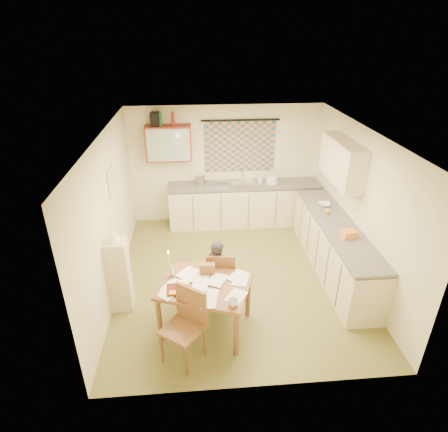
{
  "coord_description": "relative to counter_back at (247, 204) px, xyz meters",
  "views": [
    {
      "loc": [
        -0.68,
        -5.29,
        3.88
      ],
      "look_at": [
        -0.2,
        0.2,
        1.08
      ],
      "focal_mm": 30.0,
      "sensor_mm": 36.0,
      "label": 1
    }
  ],
  "objects": [
    {
      "name": "floor",
      "position": [
        -0.44,
        -1.95,
        -0.46
      ],
      "size": [
        4.0,
        4.5,
        0.02
      ],
      "primitive_type": "cube",
      "color": "olive",
      "rests_on": "ground"
    },
    {
      "name": "book",
      "position": [
        -1.43,
        -3.11,
        0.31
      ],
      "size": [
        0.41,
        0.41,
        0.02
      ],
      "primitive_type": "imported",
      "rotation": [
        0.0,
        0.0,
        -0.64
      ],
      "color": "orange",
      "rests_on": "dining_table"
    },
    {
      "name": "wall_cabinet",
      "position": [
        -1.59,
        0.13,
        1.35
      ],
      "size": [
        0.9,
        0.34,
        0.7
      ],
      "primitive_type": "cube",
      "color": "maroon",
      "rests_on": "wall_back"
    },
    {
      "name": "counter_back",
      "position": [
        0.0,
        0.0,
        0.0
      ],
      "size": [
        3.3,
        0.62,
        0.92
      ],
      "color": "beige",
      "rests_on": "floor"
    },
    {
      "name": "candle_holder",
      "position": [
        -1.47,
        -2.91,
        0.39
      ],
      "size": [
        0.08,
        0.08,
        0.18
      ],
      "primitive_type": "cylinder",
      "rotation": [
        0.0,
        0.0,
        -0.3
      ],
      "color": "silver",
      "rests_on": "dining_table"
    },
    {
      "name": "speaker",
      "position": [
        -1.82,
        0.13,
        1.83
      ],
      "size": [
        0.18,
        0.22,
        0.26
      ],
      "primitive_type": "cube",
      "rotation": [
        0.0,
        0.0,
        -0.11
      ],
      "color": "black",
      "rests_on": "wall_cabinet"
    },
    {
      "name": "stove",
      "position": [
        1.26,
        -2.86,
        0.0
      ],
      "size": [
        0.58,
        0.58,
        0.91
      ],
      "color": "white",
      "rests_on": "floor"
    },
    {
      "name": "candle",
      "position": [
        -1.5,
        -2.93,
        0.59
      ],
      "size": [
        0.03,
        0.03,
        0.22
      ],
      "primitive_type": "cylinder",
      "rotation": [
        0.0,
        0.0,
        -0.38
      ],
      "color": "white",
      "rests_on": "dining_table"
    },
    {
      "name": "orange_bag",
      "position": [
        1.26,
        -2.35,
        0.53
      ],
      "size": [
        0.24,
        0.19,
        0.12
      ],
      "primitive_type": "cube",
      "rotation": [
        0.0,
        0.0,
        0.16
      ],
      "color": "orange",
      "rests_on": "counter_right"
    },
    {
      "name": "print_canvas",
      "position": [
        -2.38,
        -1.55,
        1.25
      ],
      "size": [
        0.01,
        0.42,
        0.32
      ],
      "primitive_type": "cube",
      "color": "white",
      "rests_on": "wall_left"
    },
    {
      "name": "wall_front",
      "position": [
        -0.44,
        -4.21,
        0.8
      ],
      "size": [
        4.0,
        0.02,
        2.5
      ],
      "primitive_type": "cube",
      "color": "beige",
      "rests_on": "floor"
    },
    {
      "name": "kettle",
      "position": [
        -0.98,
        0.0,
        0.59
      ],
      "size": [
        0.22,
        0.22,
        0.24
      ],
      "primitive_type": "cylinder",
      "rotation": [
        0.0,
        0.0,
        0.27
      ],
      "color": "silver",
      "rests_on": "counter_back"
    },
    {
      "name": "papers",
      "position": [
        -1.04,
        -3.16,
        0.31
      ],
      "size": [
        1.29,
        0.96,
        0.02
      ],
      "rotation": [
        0.0,
        0.0,
        -0.34
      ],
      "color": "white",
      "rests_on": "dining_table"
    },
    {
      "name": "eyeglasses",
      "position": [
        -1.0,
        -3.48,
        0.31
      ],
      "size": [
        0.14,
        0.08,
        0.02
      ],
      "primitive_type": "cube",
      "rotation": [
        0.0,
        0.0,
        -0.32
      ],
      "color": "black",
      "rests_on": "dining_table"
    },
    {
      "name": "wall_cabinet_glass",
      "position": [
        -1.59,
        -0.04,
        1.35
      ],
      "size": [
        0.84,
        0.02,
        0.64
      ],
      "primitive_type": "cube",
      "color": "#99B2A5",
      "rests_on": "wall_back"
    },
    {
      "name": "bottle_brown",
      "position": [
        -1.47,
        0.13,
        1.83
      ],
      "size": [
        0.08,
        0.08,
        0.26
      ],
      "primitive_type": "cylinder",
      "rotation": [
        0.0,
        0.0,
        0.2
      ],
      "color": "maroon",
      "rests_on": "wall_cabinet"
    },
    {
      "name": "wall_right",
      "position": [
        1.57,
        -1.95,
        0.8
      ],
      "size": [
        0.02,
        4.5,
        2.5
      ],
      "primitive_type": "cube",
      "color": "beige",
      "rests_on": "floor"
    },
    {
      "name": "dining_table",
      "position": [
        -1.02,
        -3.13,
        -0.07
      ],
      "size": [
        1.41,
        1.24,
        0.75
      ],
      "rotation": [
        0.0,
        0.0,
        -0.34
      ],
      "color": "brown",
      "rests_on": "floor"
    },
    {
      "name": "bowl",
      "position": [
        1.26,
        -1.19,
        0.5
      ],
      "size": [
        0.24,
        0.24,
        0.05
      ],
      "primitive_type": "imported",
      "rotation": [
        0.0,
        0.0,
        -0.06
      ],
      "color": "white",
      "rests_on": "counter_right"
    },
    {
      "name": "bottle_green",
      "position": [
        -1.73,
        0.13,
        1.83
      ],
      "size": [
        0.07,
        0.07,
        0.26
      ],
      "primitive_type": "cylinder",
      "rotation": [
        0.0,
        0.0,
        0.04
      ],
      "color": "#195926",
      "rests_on": "wall_cabinet"
    },
    {
      "name": "candle_flame",
      "position": [
        -1.5,
        -2.9,
        0.71
      ],
      "size": [
        0.02,
        0.02,
        0.02
      ],
      "primitive_type": "sphere",
      "color": "#FFCC66",
      "rests_on": "dining_table"
    },
    {
      "name": "orange_box",
      "position": [
        -1.43,
        -3.31,
        0.32
      ],
      "size": [
        0.13,
        0.09,
        0.04
      ],
      "primitive_type": "cube",
      "rotation": [
        0.0,
        0.0,
        -0.1
      ],
      "color": "orange",
      "rests_on": "dining_table"
    },
    {
      "name": "upper_cabinet_right",
      "position": [
        1.39,
        -1.4,
        1.4
      ],
      "size": [
        0.34,
        1.3,
        0.7
      ],
      "primitive_type": "cube",
      "color": "beige",
      "rests_on": "wall_right"
    },
    {
      "name": "framed_print",
      "position": [
        -2.41,
        -1.55,
        1.25
      ],
      "size": [
        0.04,
        0.5,
        0.4
      ],
      "primitive_type": "cube",
      "color": "white",
      "rests_on": "wall_left"
    },
    {
      "name": "counter_right",
      "position": [
        1.26,
        -1.9,
        -0.0
      ],
      "size": [
        0.62,
        2.95,
        0.92
      ],
      "color": "beige",
      "rests_on": "floor"
    },
    {
      "name": "soap_bottle",
      "position": [
        0.28,
        0.05,
        0.55
      ],
      "size": [
        0.13,
        0.13,
        0.17
      ],
      "primitive_type": "imported",
      "rotation": [
        0.0,
        0.0,
        0.39
      ],
      "color": "white",
      "rests_on": "counter_back"
    },
    {
      "name": "ceiling",
      "position": [
        -0.44,
        -1.95,
        2.06
      ],
      "size": [
        4.0,
        4.5,
        0.02
      ],
      "primitive_type": "cube",
      "color": "white",
      "rests_on": "floor"
    },
    {
      "name": "tap",
      "position": [
        -0.07,
        0.18,
        0.61
      ],
      "size": [
        0.04,
        0.04,
        0.28
      ],
      "primitive_type": "cylinder",
      "rotation": [
        0.0,
        0.0,
        0.4
      ],
      "color": "silver",
      "rests_on": "counter_back"
    },
    {
      "name": "lampshade",
      "position": [
        -2.28,
        -2.59,
        0.83
      ],
      "size": [
        0.2,
        0.2,
        0.22
      ],
      "primitive_type": "cone",
      "color": "white",
      "rests_on": "shelf_stand"
    },
    {
      "name": "mixing_bowl",
      "position": [
        0.52,
        0.0,
        0.55
      ],
      "size": [
        0.31,
        0.31,
        0.16
      ],
      "primitive_type": "cylinder",
      "rotation": [
        0.0,
        0.0,
        -0.34
      ],
      "color": "white",
      "rests_on": "counter_back"
    },
    {
      "name": "window_blind",
      "position": [
        -0.14,
        0.27,
        1.2
      ],
      "size": [
        1.45,
        0.03,
        1.05
      ],
      "primitive_type": "cube",
      "color": "#345B7F",
      "rests_on": "wall_back"
    },
    {
      "name": "wall_left",
      "position": [
        -2.45,
        -1.95,
        0.8
      ],
      "size": [
        0.02,
        4.5,
        2.5
      ],
      "primitive_type": "cube",
      "color": "beige",
      "rests_on": "floor"
    },
    {
      "name": "sink",
      "position": [
        -0.06,
        -0.0,
        0.43
      ],
      "size": [
        0.66,
        0.6,
        0.1
      ],
      "primitive_type": "cube",
      "rotation": [
        0.0,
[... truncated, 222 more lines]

